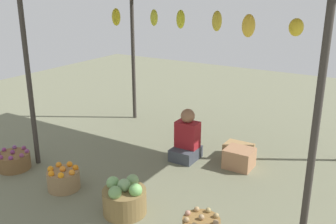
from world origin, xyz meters
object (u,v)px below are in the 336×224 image
Objects in this scene: basket_purple_onions at (14,161)px; wooden_crate_stacked_rear at (239,151)px; wooden_crate_near_vendor at (239,158)px; vendor_person at (187,140)px; basket_oranges at (64,179)px; basket_cabbages at (124,198)px.

basket_purple_onions reaches higher than wooden_crate_stacked_rear.
wooden_crate_near_vendor is 0.34m from wooden_crate_stacked_rear.
vendor_person is 0.82m from wooden_crate_near_vendor.
basket_oranges is at bearing -118.97° from vendor_person.
basket_cabbages is at bearing -86.32° from vendor_person.
wooden_crate_stacked_rear is at bearing 33.38° from vendor_person.
wooden_crate_stacked_rear is (0.55, 2.10, -0.07)m from basket_cabbages.
vendor_person is 1.67m from basket_cabbages.
basket_cabbages reaches higher than wooden_crate_near_vendor.
basket_purple_onions is 1.11× the size of basket_oranges.
vendor_person is at bearing -170.83° from wooden_crate_near_vendor.
wooden_crate_near_vendor is at bearing 69.10° from basket_cabbages.
vendor_person is 2.51m from basket_purple_onions.
basket_oranges reaches higher than basket_purple_onions.
basket_oranges is 0.82× the size of basket_cabbages.
basket_oranges is 1.05× the size of wooden_crate_near_vendor.
vendor_person is 1.98× the size of wooden_crate_near_vendor.
wooden_crate_near_vendor is at bearing -67.24° from wooden_crate_stacked_rear.
basket_purple_onions reaches higher than wooden_crate_near_vendor.
basket_oranges reaches higher than wooden_crate_stacked_rear.
basket_cabbages is (2.04, -0.07, 0.06)m from basket_purple_onions.
wooden_crate_stacked_rear is (-0.13, 0.31, -0.03)m from wooden_crate_near_vendor.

